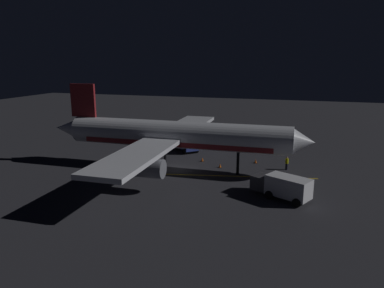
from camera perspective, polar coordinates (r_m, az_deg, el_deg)
ground_plane at (r=46.89m, az=-2.34°, el=-4.12°), size 180.00×180.00×0.20m
apron_guide_stripe at (r=44.35m, az=1.90°, el=-5.00°), size 5.90×26.90×0.01m
airliner at (r=45.94m, az=-3.09°, el=1.30°), size 34.69×34.84×10.79m
baggage_truck at (r=37.82m, az=14.27°, el=-6.65°), size 4.57×6.41×2.46m
catering_truck at (r=56.12m, az=-1.12°, el=0.13°), size 5.76×5.56×2.20m
ground_crew_worker at (r=47.85m, az=14.86°, el=-2.97°), size 0.40×0.40×1.74m
traffic_cone_near_left at (r=50.19m, az=10.09°, el=-2.73°), size 0.50×0.50×0.55m
traffic_cone_near_right at (r=50.29m, az=1.66°, el=-2.50°), size 0.50×0.50×0.55m
traffic_cone_under_wing at (r=47.51m, az=4.48°, el=-3.48°), size 0.50×0.50×0.55m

